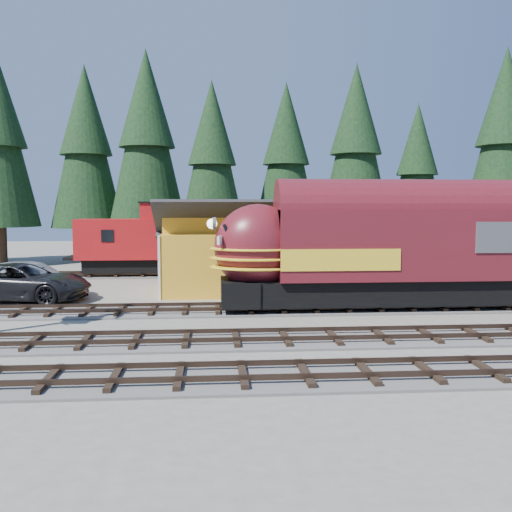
{
  "coord_description": "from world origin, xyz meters",
  "views": [
    {
      "loc": [
        -3.26,
        -22.39,
        4.92
      ],
      "look_at": [
        -1.19,
        4.0,
        2.6
      ],
      "focal_mm": 40.0,
      "sensor_mm": 36.0,
      "label": 1
    }
  ],
  "objects": [
    {
      "name": "pickup_truck_a",
      "position": [
        -13.11,
        7.88,
        0.97
      ],
      "size": [
        7.46,
        4.36,
        1.95
      ],
      "primitive_type": "imported",
      "rotation": [
        0.0,
        0.0,
        1.4
      ],
      "color": "black",
      "rests_on": "ground"
    },
    {
      "name": "locomotive",
      "position": [
        4.98,
        4.0,
        2.72
      ],
      "size": [
        17.27,
        3.43,
        4.7
      ],
      "color": "black",
      "rests_on": "ground"
    },
    {
      "name": "conifer_backdrop",
      "position": [
        4.99,
        24.97,
        10.18
      ],
      "size": [
        79.52,
        22.37,
        16.9
      ],
      "color": "black",
      "rests_on": "ground"
    },
    {
      "name": "depot",
      "position": [
        -0.0,
        10.5,
        2.96
      ],
      "size": [
        12.8,
        7.0,
        5.3
      ],
      "color": "gold",
      "rests_on": "ground"
    },
    {
      "name": "track_spur",
      "position": [
        -10.0,
        18.0,
        0.06
      ],
      "size": [
        32.0,
        3.2,
        0.33
      ],
      "color": "#4C4947",
      "rests_on": "ground"
    },
    {
      "name": "caboose",
      "position": [
        -7.9,
        18.0,
        2.41
      ],
      "size": [
        9.25,
        2.68,
        4.81
      ],
      "color": "black",
      "rests_on": "ground"
    },
    {
      "name": "track_siding",
      "position": [
        10.0,
        4.0,
        0.06
      ],
      "size": [
        68.0,
        3.2,
        0.33
      ],
      "color": "#4C4947",
      "rests_on": "ground"
    },
    {
      "name": "ground",
      "position": [
        0.0,
        0.0,
        0.0
      ],
      "size": [
        120.0,
        120.0,
        0.0
      ],
      "primitive_type": "plane",
      "color": "#6B665B",
      "rests_on": "ground"
    },
    {
      "name": "pickup_truck_b",
      "position": [
        -13.2,
        9.63,
        0.93
      ],
      "size": [
        6.93,
        4.46,
        1.87
      ],
      "primitive_type": "imported",
      "rotation": [
        0.0,
        0.0,
        1.26
      ],
      "color": "#ACAEB4",
      "rests_on": "ground"
    }
  ]
}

